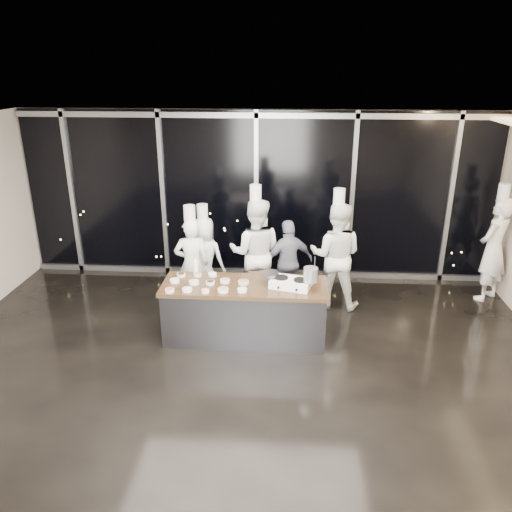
{
  "coord_description": "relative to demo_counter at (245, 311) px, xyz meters",
  "views": [
    {
      "loc": [
        0.65,
        -5.82,
        3.96
      ],
      "look_at": [
        0.15,
        1.2,
        1.24
      ],
      "focal_mm": 35.0,
      "sensor_mm": 36.0,
      "label": 1
    }
  ],
  "objects": [
    {
      "name": "ground",
      "position": [
        0.0,
        -0.9,
        -0.45
      ],
      "size": [
        9.0,
        9.0,
        0.0
      ],
      "primitive_type": "plane",
      "color": "black",
      "rests_on": "ground"
    },
    {
      "name": "window_wall",
      "position": [
        0.0,
        2.53,
        1.14
      ],
      "size": [
        8.9,
        0.11,
        3.2
      ],
      "color": "black",
      "rests_on": "ground"
    },
    {
      "name": "squeeze_bottle",
      "position": [
        -0.79,
        0.34,
        0.58
      ],
      "size": [
        0.08,
        0.08,
        0.27
      ],
      "color": "white",
      "rests_on": "demo_counter"
    },
    {
      "name": "chef_far_left",
      "position": [
        -0.98,
        0.96,
        0.37
      ],
      "size": [
        0.64,
        0.48,
        1.83
      ],
      "rotation": [
        0.0,
        0.0,
        3.32
      ],
      "color": "white",
      "rests_on": "ground"
    },
    {
      "name": "frying_pan",
      "position": [
        0.37,
        0.06,
        0.61
      ],
      "size": [
        0.48,
        0.32,
        0.04
      ],
      "rotation": [
        0.0,
        0.0,
        -0.25
      ],
      "color": "slate",
      "rests_on": "stove"
    },
    {
      "name": "room_shell",
      "position": [
        0.18,
        -0.9,
        1.79
      ],
      "size": [
        9.02,
        7.02,
        3.21
      ],
      "color": "beige",
      "rests_on": "ground"
    },
    {
      "name": "chef_side",
      "position": [
        4.2,
        1.69,
        0.5
      ],
      "size": [
        0.81,
        0.8,
        2.11
      ],
      "rotation": [
        0.0,
        0.0,
        3.9
      ],
      "color": "white",
      "rests_on": "ground"
    },
    {
      "name": "stove",
      "position": [
        0.68,
        -0.04,
        0.51
      ],
      "size": [
        0.65,
        0.49,
        0.14
      ],
      "rotation": [
        0.0,
        0.0,
        -0.25
      ],
      "color": "white",
      "rests_on": "demo_counter"
    },
    {
      "name": "demo_counter",
      "position": [
        0.0,
        0.0,
        0.0
      ],
      "size": [
        2.46,
        0.86,
        0.9
      ],
      "color": "#3A3A3F",
      "rests_on": "ground"
    },
    {
      "name": "stock_pot",
      "position": [
        0.96,
        -0.12,
        0.69
      ],
      "size": [
        0.25,
        0.25,
        0.2
      ],
      "primitive_type": "cylinder",
      "rotation": [
        0.0,
        0.0,
        -0.25
      ],
      "color": "#B6B6B9",
      "rests_on": "stove"
    },
    {
      "name": "chef_right",
      "position": [
        1.44,
        1.25,
        0.48
      ],
      "size": [
        1.01,
        0.86,
        2.08
      ],
      "rotation": [
        0.0,
        0.0,
        2.95
      ],
      "color": "white",
      "rests_on": "ground"
    },
    {
      "name": "chef_left",
      "position": [
        -0.85,
        1.39,
        0.31
      ],
      "size": [
        0.83,
        0.64,
        1.73
      ],
      "rotation": [
        0.0,
        0.0,
        2.9
      ],
      "color": "white",
      "rests_on": "ground"
    },
    {
      "name": "chef_center",
      "position": [
        0.08,
        1.22,
        0.5
      ],
      "size": [
        0.95,
        0.76,
        2.13
      ],
      "rotation": [
        0.0,
        0.0,
        3.09
      ],
      "color": "white",
      "rests_on": "ground"
    },
    {
      "name": "prep_bowls",
      "position": [
        -0.57,
        -0.05,
        0.47
      ],
      "size": [
        1.19,
        0.74,
        0.05
      ],
      "color": "white",
      "rests_on": "demo_counter"
    },
    {
      "name": "guest",
      "position": [
        0.64,
        1.3,
        0.3
      ],
      "size": [
        0.96,
        0.69,
        1.51
      ],
      "rotation": [
        0.0,
        0.0,
        3.55
      ],
      "color": "#151437",
      "rests_on": "ground"
    }
  ]
}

